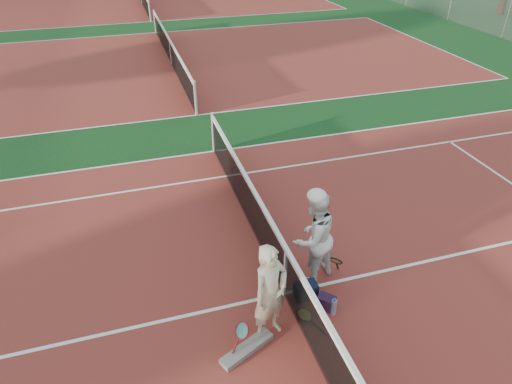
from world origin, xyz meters
TOP-DOWN VIEW (x-y plane):
  - ground at (0.00, 0.00)m, footprint 130.00×130.00m
  - court_main at (0.00, 0.00)m, footprint 23.77×10.97m
  - court_far_a at (0.00, 13.50)m, footprint 23.77×10.97m
  - court_far_b at (0.00, 27.00)m, footprint 23.77×10.97m
  - net_main at (0.00, 0.00)m, footprint 0.10×10.98m
  - net_far_a at (0.00, 13.50)m, footprint 0.10×10.98m
  - player_a at (-0.50, -0.70)m, footprint 0.73×0.62m
  - player_b at (0.59, 0.28)m, footprint 1.04×0.93m
  - racket_red at (-0.99, -0.89)m, footprint 0.44×0.41m
  - racket_black_held at (0.98, 0.11)m, footprint 0.44×0.45m
  - racket_spare at (0.13, -0.59)m, footprint 0.48×0.66m
  - sports_bag_navy at (0.32, -0.17)m, footprint 0.37×0.26m
  - sports_bag_purple at (0.55, -0.49)m, footprint 0.34×0.34m
  - net_cover_canvas at (-0.94, -0.94)m, footprint 0.91×0.57m
  - water_bottle at (0.61, -0.65)m, footprint 0.09×0.09m

SIDE VIEW (x-z plane):
  - ground at x=0.00m, z-range 0.00..0.00m
  - court_main at x=0.00m, z-range 0.00..0.01m
  - court_far_a at x=0.00m, z-range 0.00..0.01m
  - court_far_b at x=0.00m, z-range 0.00..0.01m
  - racket_spare at x=0.13m, z-range 0.00..0.08m
  - net_cover_canvas at x=-0.94m, z-range 0.00..0.09m
  - sports_bag_purple at x=0.55m, z-range 0.00..0.23m
  - sports_bag_navy at x=0.32m, z-range 0.00..0.29m
  - water_bottle at x=0.61m, z-range 0.00..0.30m
  - racket_black_held at x=0.98m, z-range 0.00..0.51m
  - racket_red at x=-0.99m, z-range 0.00..0.52m
  - net_main at x=0.00m, z-range 0.00..1.02m
  - net_far_a at x=0.00m, z-range 0.00..1.02m
  - player_a at x=-0.50m, z-range 0.00..1.68m
  - player_b at x=0.59m, z-range 0.00..1.76m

